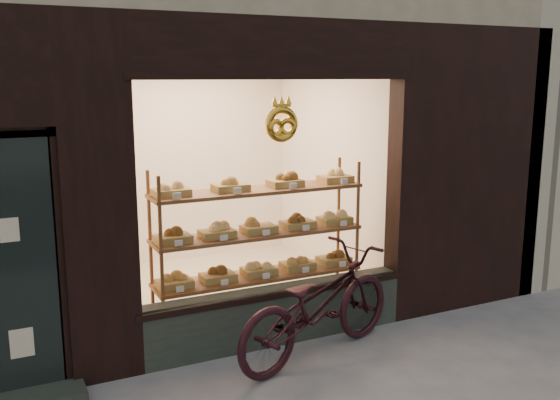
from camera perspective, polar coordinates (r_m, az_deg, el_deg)
display_shelf at (r=6.41m, az=-1.96°, el=-4.31°), size 2.20×0.45×1.70m
bicycle at (r=5.84m, az=3.45°, el=-9.53°), size 2.05×1.22×1.02m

